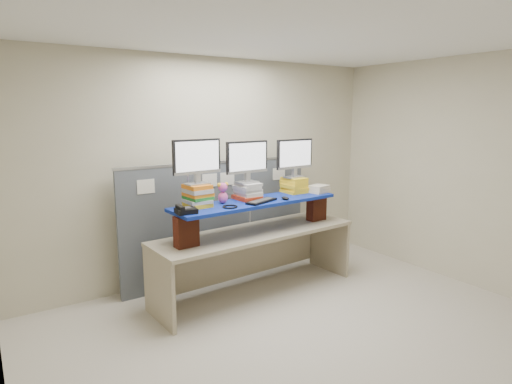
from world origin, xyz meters
TOP-DOWN VIEW (x-y plane):
  - room at (0.00, 0.00)m, footprint 5.00×4.00m
  - cubicle_partition at (-0.00, 1.78)m, footprint 2.60×0.06m
  - desk at (0.13, 1.15)m, footprint 2.54×0.88m
  - brick_pier_left at (-0.79, 1.04)m, footprint 0.24×0.14m
  - brick_pier_right at (1.06, 1.15)m, footprint 0.24×0.14m
  - blue_board at (0.13, 1.15)m, footprint 2.07×0.63m
  - book_stack_left at (-0.57, 1.22)m, footprint 0.28×0.31m
  - book_stack_center at (0.09, 1.26)m, footprint 0.27×0.31m
  - book_stack_right at (0.81, 1.30)m, footprint 0.28×0.31m
  - monitor_left at (-0.56, 1.22)m, footprint 0.55×0.17m
  - monitor_center at (0.09, 1.26)m, footprint 0.55×0.17m
  - monitor_right at (0.81, 1.31)m, footprint 0.55×0.17m
  - keyboard at (0.13, 1.03)m, footprint 0.44×0.28m
  - mouse at (0.44, 1.00)m, footprint 0.07×0.12m
  - desk_phone at (-0.81, 1.01)m, footprint 0.22×0.20m
  - headset at (-0.30, 0.99)m, footprint 0.20×0.20m
  - plush_toy at (-0.26, 1.22)m, footprint 0.14×0.10m
  - binder_stack at (1.07, 1.13)m, footprint 0.30×0.26m

SIDE VIEW (x-z plane):
  - desk at x=0.13m, z-range 0.23..0.99m
  - cubicle_partition at x=0.00m, z-range 0.00..1.53m
  - brick_pier_left at x=-0.79m, z-range 0.76..1.08m
  - brick_pier_right at x=1.06m, z-range 0.76..1.08m
  - blue_board at x=0.13m, z-range 1.08..1.12m
  - headset at x=-0.30m, z-range 1.12..1.14m
  - keyboard at x=0.13m, z-range 1.12..1.15m
  - mouse at x=0.44m, z-range 1.12..1.16m
  - desk_phone at x=-0.81m, z-range 1.11..1.20m
  - binder_stack at x=1.07m, z-range 1.12..1.21m
  - book_stack_right at x=0.81m, z-range 1.12..1.31m
  - book_stack_center at x=0.09m, z-range 1.12..1.31m
  - book_stack_left at x=-0.57m, z-range 1.12..1.36m
  - plush_toy at x=-0.26m, z-range 1.12..1.36m
  - room at x=0.00m, z-range 0.00..2.80m
  - monitor_right at x=0.81m, z-range 1.34..1.83m
  - monitor_center at x=0.09m, z-range 1.35..1.83m
  - monitor_left at x=-0.56m, z-range 1.39..1.88m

